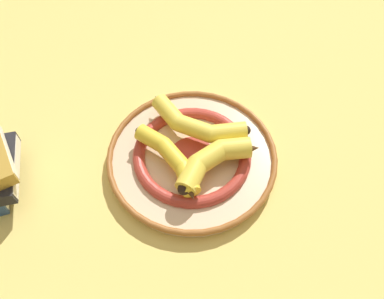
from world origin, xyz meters
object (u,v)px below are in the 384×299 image
at_px(banana_a, 214,159).
at_px(banana_b, 171,158).
at_px(banana_c, 195,124).
at_px(decorative_bowl, 192,156).

distance_m(banana_a, banana_b, 0.07).
bearing_deg(banana_c, banana_b, -95.06).
xyz_separation_m(banana_a, banana_b, (-0.02, 0.07, -0.00)).
height_order(decorative_bowl, banana_c, banana_c).
relative_size(decorative_bowl, banana_a, 2.22).
distance_m(banana_b, banana_c, 0.09).
xyz_separation_m(decorative_bowl, banana_a, (-0.02, -0.04, 0.04)).
height_order(banana_a, banana_c, banana_a).
bearing_deg(decorative_bowl, banana_c, 10.41).
xyz_separation_m(banana_a, banana_c, (0.07, 0.05, -0.00)).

